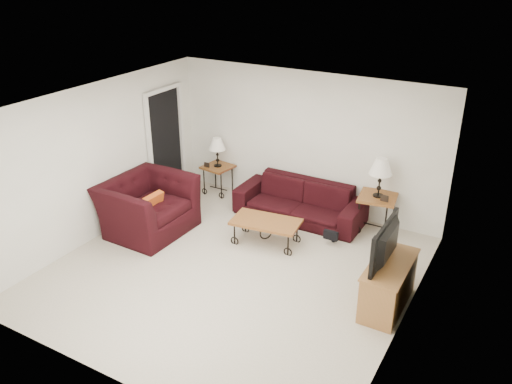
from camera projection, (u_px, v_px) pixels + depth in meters
ground at (233, 270)px, 7.81m from camera, size 5.00×5.00×0.00m
wall_back at (306, 142)px, 9.27m from camera, size 5.00×0.02×2.50m
wall_front at (100, 285)px, 5.31m from camera, size 5.00×0.02×2.50m
wall_left at (98, 161)px, 8.41m from camera, size 0.02×5.00×2.50m
wall_right at (412, 238)px, 6.17m from camera, size 0.02×5.00×2.50m
ceiling at (229, 106)px, 6.77m from camera, size 5.00×5.00×0.00m
doorway at (166, 145)px, 9.80m from camera, size 0.08×0.94×2.04m
sofa at (300, 201)px, 9.21m from camera, size 2.25×0.88×0.66m
side_table_left at (218, 179)px, 10.19m from camera, size 0.58×0.58×0.56m
side_table_right at (376, 214)px, 8.76m from camera, size 0.68×0.68×0.66m
lamp_left at (217, 152)px, 9.96m from camera, size 0.36×0.36×0.56m
lamp_right at (380, 178)px, 8.49m from camera, size 0.42×0.42×0.66m
photo_frame_left at (207, 165)px, 10.00m from camera, size 0.11×0.02×0.09m
photo_frame_right at (385, 198)px, 8.42m from camera, size 0.13×0.03×0.11m
coffee_table at (266, 232)px, 8.46m from camera, size 1.15×0.72×0.41m
armchair at (148, 206)px, 8.74m from camera, size 1.26×1.43×0.91m
throw_pillow at (152, 206)px, 8.61m from camera, size 0.12×0.41×0.41m
tv_stand at (388, 285)px, 6.90m from camera, size 0.46×1.10×0.66m
television at (392, 244)px, 6.65m from camera, size 0.13×0.98×0.57m
backpack at (334, 230)px, 8.47m from camera, size 0.42×0.36×0.47m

